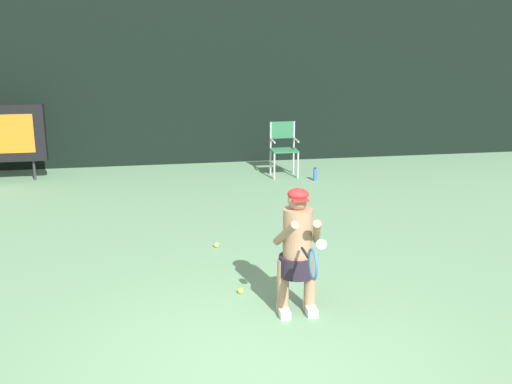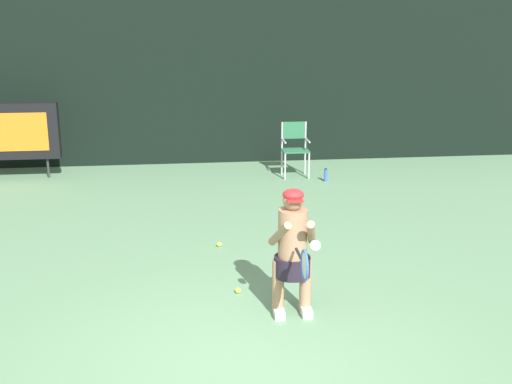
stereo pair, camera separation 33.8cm
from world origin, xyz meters
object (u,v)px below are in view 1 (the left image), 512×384
Objects in this scene: tennis_ball_loose at (216,245)px; tennis_ball_spare at (241,291)px; tennis_racket at (312,263)px; water_bottle at (315,175)px; umpire_chair at (284,145)px; tennis_player at (297,248)px.

tennis_ball_spare is (0.12, -1.57, 0.00)m from tennis_ball_loose.
tennis_racket is 1.55m from tennis_ball_spare.
tennis_ball_loose is at bearing 94.33° from tennis_ball_spare.
tennis_racket is at bearing -104.95° from water_bottle.
tennis_ball_spare is (-2.18, -4.95, -0.09)m from water_bottle.
tennis_racket reaches higher than tennis_ball_spare.
tennis_player is at bearing -100.48° from umpire_chair.
tennis_racket reaches higher than tennis_ball_loose.
tennis_player is at bearing -73.17° from tennis_ball_loose.
tennis_racket is at bearing -99.52° from umpire_chair.
umpire_chair is 15.88× the size of tennis_ball_spare.
tennis_racket is (-1.12, -6.68, 0.21)m from umpire_chair.
umpire_chair reaches higher than water_bottle.
umpire_chair is at bearing 135.86° from water_bottle.
tennis_player reaches higher than umpire_chair.
water_bottle is (0.53, -0.51, -0.50)m from umpire_chair.
water_bottle is 4.09m from tennis_ball_loose.
tennis_racket is at bearing -66.42° from tennis_ball_spare.
umpire_chair reaches higher than tennis_ball_loose.
umpire_chair reaches higher than tennis_racket.
tennis_ball_loose is 1.58m from tennis_ball_spare.
tennis_racket is 8.85× the size of tennis_ball_spare.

